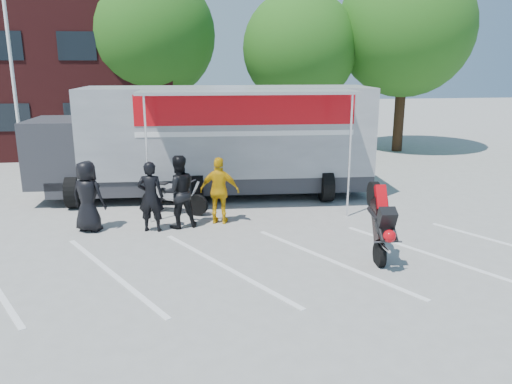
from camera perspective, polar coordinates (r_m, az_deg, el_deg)
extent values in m
plane|color=#9B9B96|center=(10.08, -4.26, -10.80)|extent=(100.00, 100.00, 0.00)
cube|color=white|center=(10.99, -4.63, -8.55)|extent=(18.09, 13.33, 0.01)
cylinder|color=white|center=(20.00, -26.09, 12.25)|extent=(0.12, 0.12, 8.00)
cylinder|color=#382314|center=(25.28, -11.51, 8.17)|extent=(0.50, 0.50, 3.24)
sphere|color=#2C5A16|center=(25.17, -11.99, 17.16)|extent=(6.12, 6.12, 6.12)
cylinder|color=#382314|center=(24.89, 4.83, 7.90)|extent=(0.50, 0.50, 2.88)
sphere|color=#2C5A16|center=(24.74, 5.01, 16.02)|extent=(5.44, 5.44, 5.44)
cylinder|color=#382314|center=(25.98, 16.02, 8.27)|extent=(0.50, 0.50, 3.42)
sphere|color=#2C5A16|center=(25.90, 16.70, 17.49)|extent=(6.46, 6.46, 6.46)
imported|color=black|center=(13.69, -18.67, -0.47)|extent=(1.08, 0.92, 1.88)
imported|color=black|center=(13.25, -11.94, -0.52)|extent=(0.75, 0.57, 1.87)
imported|color=black|center=(13.41, -8.86, 0.03)|extent=(1.11, 0.96, 1.97)
imported|color=#E0A40B|center=(13.64, -4.17, 0.15)|extent=(1.16, 0.73, 1.85)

